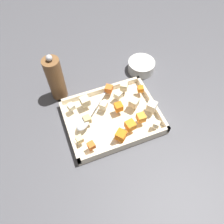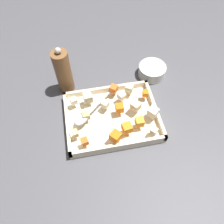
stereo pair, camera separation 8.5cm
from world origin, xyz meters
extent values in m
plane|color=#4C4C51|center=(0.00, 0.00, 0.00)|extent=(4.00, 4.00, 0.00)
cube|color=beige|center=(-0.01, -0.01, 0.01)|extent=(0.36, 0.28, 0.01)
cube|color=beige|center=(-0.01, -0.14, 0.03)|extent=(0.36, 0.01, 0.03)
cube|color=beige|center=(-0.01, 0.12, 0.03)|extent=(0.36, 0.01, 0.03)
cube|color=beige|center=(-0.18, -0.01, 0.03)|extent=(0.01, 0.28, 0.03)
cube|color=beige|center=(0.17, -0.01, 0.03)|extent=(0.01, 0.28, 0.03)
cube|color=orange|center=(0.11, 0.10, 0.05)|extent=(0.03, 0.03, 0.02)
cube|color=orange|center=(0.00, 0.10, 0.06)|extent=(0.05, 0.05, 0.03)
cube|color=orange|center=(-0.04, -0.02, 0.06)|extent=(0.03, 0.03, 0.03)
cube|color=orange|center=(-0.10, 0.06, 0.06)|extent=(0.03, 0.03, 0.03)
cube|color=orange|center=(-0.16, -0.07, 0.05)|extent=(0.03, 0.03, 0.02)
cube|color=orange|center=(-0.05, 0.07, 0.06)|extent=(0.04, 0.04, 0.03)
cube|color=orange|center=(-0.04, -0.12, 0.06)|extent=(0.04, 0.04, 0.03)
cube|color=beige|center=(-0.10, -0.11, 0.06)|extent=(0.04, 0.04, 0.03)
cube|color=beige|center=(-0.06, -0.07, 0.06)|extent=(0.04, 0.04, 0.03)
cube|color=tan|center=(0.09, -0.01, 0.06)|extent=(0.03, 0.03, 0.03)
cube|color=beige|center=(0.07, -0.09, 0.06)|extent=(0.04, 0.04, 0.03)
cube|color=beige|center=(-0.10, -0.02, 0.06)|extent=(0.05, 0.05, 0.03)
cube|color=beige|center=(0.13, -0.09, 0.05)|extent=(0.03, 0.03, 0.02)
cube|color=#E0CC89|center=(0.14, 0.06, 0.05)|extent=(0.03, 0.03, 0.02)
cube|color=beige|center=(-0.14, 0.10, 0.05)|extent=(0.03, 0.03, 0.02)
cube|color=beige|center=(0.01, -0.05, 0.05)|extent=(0.04, 0.04, 0.03)
cube|color=silver|center=(-0.16, 0.03, 0.06)|extent=(0.05, 0.05, 0.03)
ellipsoid|color=silver|center=(0.11, 0.00, 0.05)|extent=(0.08, 0.07, 0.02)
cube|color=silver|center=(0.03, -0.07, 0.04)|extent=(0.12, 0.11, 0.01)
cylinder|color=brown|center=(0.15, -0.21, 0.10)|extent=(0.07, 0.07, 0.20)
sphere|color=#B7B7BC|center=(0.15, -0.21, 0.21)|extent=(0.02, 0.02, 0.02)
cylinder|color=silver|center=(-0.23, -0.21, 0.02)|extent=(0.12, 0.12, 0.05)
camera|label=1|loc=(0.16, 0.43, 0.76)|focal=35.74mm
camera|label=2|loc=(0.08, 0.45, 0.76)|focal=35.74mm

